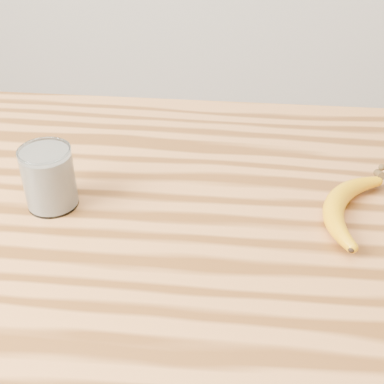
# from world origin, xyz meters

# --- Properties ---
(table) EXTENTS (1.20, 0.80, 0.90)m
(table) POSITION_xyz_m (0.00, 0.00, 0.77)
(table) COLOR #B8743B
(table) RESTS_ON ground
(smoothie_glass) EXTENTS (0.08, 0.08, 0.10)m
(smoothie_glass) POSITION_xyz_m (-0.16, 0.01, 0.95)
(smoothie_glass) COLOR white
(smoothie_glass) RESTS_ON table
(banana) EXTENTS (0.19, 0.28, 0.03)m
(banana) POSITION_xyz_m (0.27, 0.03, 0.92)
(banana) COLOR orange
(banana) RESTS_ON table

